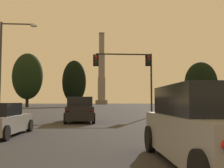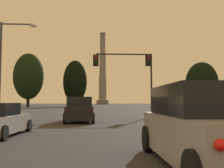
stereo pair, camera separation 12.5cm
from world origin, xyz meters
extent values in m
cube|color=gray|center=(3.37, 3.32, 0.68)|extent=(1.98, 4.83, 0.95)
cube|color=black|center=(3.37, 3.44, 1.51)|extent=(1.82, 2.82, 0.70)
cylinder|color=black|center=(2.45, 5.26, 0.38)|extent=(0.23, 0.76, 0.76)
cylinder|color=black|center=(4.33, 5.23, 0.38)|extent=(0.23, 0.76, 0.76)
cube|color=gray|center=(-3.33, 9.41, 0.53)|extent=(1.88, 4.07, 0.72)
cylinder|color=black|center=(-2.42, 11.00, 0.30)|extent=(0.24, 0.61, 0.60)
cylinder|color=black|center=(-2.55, 7.75, 0.30)|extent=(0.24, 0.61, 0.60)
cube|color=black|center=(-0.24, 17.34, 0.68)|extent=(2.12, 4.88, 0.95)
cube|color=black|center=(-0.25, 17.46, 1.51)|extent=(1.90, 2.87, 0.70)
cylinder|color=black|center=(-1.26, 19.22, 0.38)|extent=(0.25, 0.77, 0.76)
cylinder|color=black|center=(0.61, 19.30, 0.38)|extent=(0.25, 0.77, 0.76)
cylinder|color=black|center=(-1.10, 15.38, 0.38)|extent=(0.25, 0.77, 0.76)
cylinder|color=black|center=(0.78, 15.46, 0.38)|extent=(0.25, 0.77, 0.76)
sphere|color=#500705|center=(-0.92, 14.89, 0.89)|extent=(0.17, 0.17, 0.17)
sphere|color=#500705|center=(0.64, 14.96, 0.89)|extent=(0.17, 0.17, 0.17)
cylinder|color=black|center=(6.78, 24.30, 3.28)|extent=(0.18, 0.18, 6.55)
cylinder|color=black|center=(6.78, 24.30, 0.05)|extent=(0.40, 0.40, 0.10)
cube|color=black|center=(6.49, 24.30, 5.88)|extent=(0.34, 0.34, 1.04)
cube|color=black|center=(6.49, 24.48, 5.88)|extent=(0.58, 0.03, 1.25)
sphere|color=red|center=(6.49, 24.11, 6.20)|extent=(0.22, 0.22, 0.22)
sphere|color=#352604|center=(6.49, 24.11, 5.88)|extent=(0.22, 0.22, 0.22)
sphere|color=black|center=(6.49, 24.11, 5.56)|extent=(0.22, 0.22, 0.22)
cylinder|color=black|center=(3.89, 24.30, 6.45)|extent=(5.78, 0.14, 0.14)
sphere|color=black|center=(6.78, 24.30, 6.45)|extent=(0.18, 0.18, 0.18)
cube|color=black|center=(1.00, 24.30, 5.81)|extent=(0.34, 0.34, 1.04)
cube|color=black|center=(1.00, 24.48, 5.81)|extent=(0.58, 0.03, 1.25)
sphere|color=red|center=(1.00, 24.11, 6.13)|extent=(0.22, 0.22, 0.22)
sphere|color=#352604|center=(1.00, 24.11, 5.81)|extent=(0.22, 0.22, 0.22)
sphere|color=black|center=(1.00, 24.11, 5.49)|extent=(0.22, 0.22, 0.22)
cylinder|color=#38383A|center=(-7.27, 20.49, 4.22)|extent=(0.20, 0.20, 8.45)
cylinder|color=#38383A|center=(-5.88, 20.49, 8.30)|extent=(2.78, 0.12, 0.12)
sphere|color=#38383A|center=(-7.27, 20.49, 8.30)|extent=(0.20, 0.20, 0.20)
ellipsoid|color=silver|center=(-4.49, 20.49, 8.18)|extent=(0.64, 0.36, 0.26)
cylinder|color=slate|center=(6.12, 169.77, 1.43)|extent=(7.97, 7.97, 2.87)
cylinder|color=gray|center=(6.12, 169.77, 10.35)|extent=(4.98, 4.98, 14.97)
cylinder|color=gray|center=(6.12, 169.77, 25.32)|extent=(4.28, 4.28, 14.97)
cylinder|color=gray|center=(6.12, 169.77, 40.29)|extent=(3.59, 3.59, 14.97)
cylinder|color=gray|center=(6.12, 169.77, 47.42)|extent=(4.02, 4.02, 0.70)
cylinder|color=black|center=(-5.47, 82.50, 1.45)|extent=(0.77, 0.77, 2.90)
ellipsoid|color=black|center=(-5.47, 82.50, 8.10)|extent=(7.68, 6.91, 13.85)
cylinder|color=black|center=(35.30, 79.23, 1.18)|extent=(1.04, 1.04, 2.36)
ellipsoid|color=black|center=(35.30, 79.23, 7.53)|extent=(10.38, 9.34, 13.80)
cylinder|color=black|center=(-18.09, 73.68, 1.96)|extent=(0.86, 0.86, 3.93)
ellipsoid|color=black|center=(-18.09, 73.68, 8.90)|extent=(8.58, 7.72, 13.26)
camera|label=1|loc=(0.76, -2.49, 1.46)|focal=42.00mm
camera|label=2|loc=(0.89, -2.50, 1.46)|focal=42.00mm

